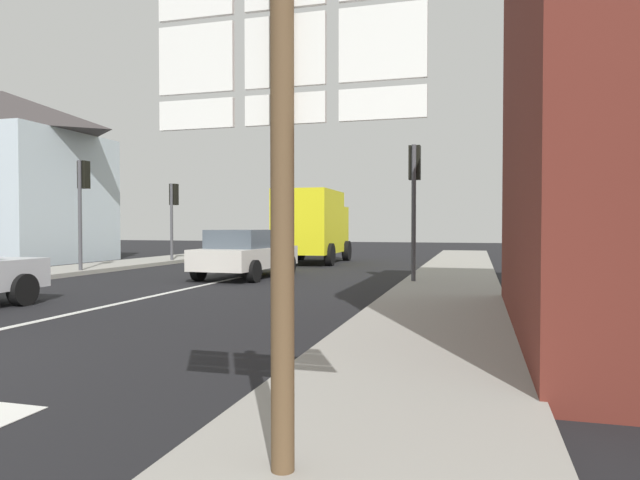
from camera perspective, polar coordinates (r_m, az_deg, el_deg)
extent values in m
plane|color=black|center=(15.67, -11.05, -4.39)|extent=(80.00, 80.00, 0.00)
cube|color=gray|center=(12.04, 12.46, -5.83)|extent=(2.46, 44.00, 0.14)
cube|color=silver|center=(12.25, -19.53, -6.06)|extent=(0.16, 12.00, 0.01)
cube|color=silver|center=(28.27, -29.54, 3.67)|extent=(7.53, 6.08, 5.55)
pyramid|color=#383333|center=(28.67, -29.64, 11.17)|extent=(7.91, 6.39, 1.94)
cube|color=silver|center=(30.94, -24.69, -0.97)|extent=(4.52, 1.20, 0.70)
cylinder|color=black|center=(12.61, -27.99, -4.49)|extent=(0.22, 0.64, 0.64)
cube|color=beige|center=(17.31, -7.48, -1.76)|extent=(1.96, 4.28, 0.60)
cube|color=#47515B|center=(17.06, -7.86, 0.12)|extent=(1.65, 2.18, 0.55)
cylinder|color=black|center=(18.93, -8.07, -2.40)|extent=(0.25, 0.65, 0.64)
cylinder|color=black|center=(18.21, -3.13, -2.54)|extent=(0.25, 0.65, 0.64)
cylinder|color=black|center=(16.56, -12.26, -2.97)|extent=(0.25, 0.65, 0.64)
cylinder|color=black|center=(15.74, -6.77, -3.18)|extent=(0.25, 0.65, 0.64)
cube|color=yellow|center=(23.29, -1.11, 1.85)|extent=(2.30, 3.76, 2.60)
cube|color=yellow|center=(25.71, 0.36, 1.15)|extent=(2.12, 1.35, 2.00)
cube|color=#47515B|center=(25.77, 0.39, 2.93)|extent=(1.76, 0.15, 0.70)
cylinder|color=black|center=(25.97, -2.02, -1.06)|extent=(0.30, 0.91, 0.90)
cylinder|color=black|center=(25.44, 2.74, -1.11)|extent=(0.30, 0.91, 0.90)
cylinder|color=black|center=(22.73, -4.41, -1.42)|extent=(0.30, 0.91, 0.90)
cylinder|color=black|center=(22.13, 1.00, -1.49)|extent=(0.30, 0.91, 0.90)
cylinder|color=brown|center=(3.28, -3.85, 1.62)|extent=(0.14, 0.14, 3.20)
cube|color=white|center=(3.82, -12.53, 22.43)|extent=(0.50, 0.03, 0.18)
cube|color=black|center=(3.83, -12.38, 22.35)|extent=(0.43, 0.01, 0.13)
cube|color=white|center=(3.71, -12.50, 17.53)|extent=(0.50, 0.03, 0.42)
cube|color=black|center=(3.73, -12.35, 17.46)|extent=(0.43, 0.01, 0.32)
cube|color=white|center=(3.63, -12.47, 12.37)|extent=(0.50, 0.03, 0.18)
cube|color=black|center=(3.65, -12.32, 12.32)|extent=(0.43, 0.01, 0.13)
cube|color=white|center=(3.49, -3.59, 18.62)|extent=(0.50, 0.03, 0.42)
cube|color=black|center=(3.50, -3.48, 18.54)|extent=(0.43, 0.01, 0.32)
cube|color=white|center=(3.40, -3.58, 13.14)|extent=(0.50, 0.03, 0.18)
cube|color=black|center=(3.42, -3.48, 13.08)|extent=(0.43, 0.01, 0.13)
cube|color=white|center=(3.35, 6.38, 19.34)|extent=(0.50, 0.03, 0.42)
cube|color=black|center=(3.37, 6.44, 19.24)|extent=(0.43, 0.01, 0.32)
cube|color=white|center=(3.26, 6.37, 13.65)|extent=(0.50, 0.03, 0.18)
cube|color=black|center=(3.28, 6.42, 13.58)|extent=(0.43, 0.01, 0.13)
cylinder|color=#47474C|center=(14.86, 9.52, 2.46)|extent=(0.12, 0.12, 3.71)
cube|color=black|center=(15.15, 9.62, 7.76)|extent=(0.30, 0.28, 0.90)
sphere|color=#360303|center=(15.32, 9.68, 8.71)|extent=(0.18, 0.18, 0.18)
sphere|color=orange|center=(15.28, 9.68, 7.67)|extent=(0.18, 0.18, 0.18)
sphere|color=black|center=(15.26, 9.67, 6.62)|extent=(0.18, 0.18, 0.18)
cylinder|color=#47474C|center=(24.48, -14.87, 1.64)|extent=(0.12, 0.12, 3.37)
cube|color=black|center=(24.69, -14.65, 4.51)|extent=(0.30, 0.28, 0.90)
sphere|color=#360303|center=(24.83, -14.49, 5.12)|extent=(0.18, 0.18, 0.18)
sphere|color=orange|center=(24.81, -14.49, 4.47)|extent=(0.18, 0.18, 0.18)
sphere|color=black|center=(24.80, -14.49, 3.82)|extent=(0.18, 0.18, 0.18)
cylinder|color=#47474C|center=(19.80, -23.25, 2.11)|extent=(0.12, 0.12, 3.71)
cube|color=black|center=(20.03, -22.93, 6.14)|extent=(0.30, 0.28, 0.90)
sphere|color=#360303|center=(20.16, -22.68, 6.88)|extent=(0.18, 0.18, 0.18)
sphere|color=orange|center=(20.14, -22.68, 6.09)|extent=(0.18, 0.18, 0.18)
sphere|color=black|center=(20.11, -22.67, 5.29)|extent=(0.18, 0.18, 0.18)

